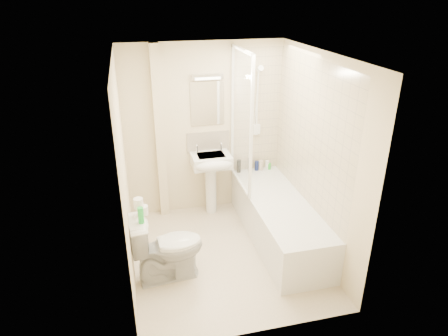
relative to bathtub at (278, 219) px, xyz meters
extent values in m
plane|color=beige|center=(-0.75, -0.20, -0.29)|extent=(2.50, 2.50, 0.00)
cube|color=beige|center=(-0.75, 1.05, 0.91)|extent=(2.20, 0.02, 2.40)
cube|color=beige|center=(-1.85, -0.20, 0.91)|extent=(0.02, 2.50, 2.40)
cube|color=beige|center=(0.35, -0.20, 0.91)|extent=(0.02, 2.50, 2.40)
cube|color=white|center=(-0.75, -0.20, 2.11)|extent=(2.20, 2.50, 0.02)
cube|color=beige|center=(0.00, 1.04, 1.14)|extent=(0.70, 0.01, 1.75)
cube|color=beige|center=(0.34, 0.00, 1.14)|extent=(0.01, 2.10, 1.75)
cube|color=beige|center=(-1.37, 0.99, 0.91)|extent=(0.12, 0.12, 2.40)
cube|color=beige|center=(-0.70, 1.04, 0.74)|extent=(0.60, 0.02, 0.30)
cube|color=white|center=(-0.70, 1.04, 1.29)|extent=(0.46, 0.01, 0.60)
cube|color=silver|center=(-0.70, 1.02, 1.66)|extent=(0.42, 0.07, 0.07)
cube|color=white|center=(0.00, 0.00, -0.01)|extent=(0.70, 2.10, 0.55)
cube|color=white|center=(0.00, 0.00, 0.21)|extent=(0.56, 1.96, 0.05)
cube|color=white|center=(-0.35, 0.60, 1.16)|extent=(0.01, 0.90, 1.80)
cube|color=white|center=(-0.35, 1.03, 1.16)|extent=(0.04, 0.04, 1.80)
cube|color=white|center=(-0.35, 0.15, 1.16)|extent=(0.04, 0.04, 1.80)
cube|color=white|center=(-0.35, 0.60, 2.04)|extent=(0.04, 0.90, 0.04)
cube|color=white|center=(-0.35, 0.60, 0.28)|extent=(0.04, 0.90, 0.03)
cylinder|color=white|center=(0.00, 1.02, 1.26)|extent=(0.02, 0.02, 0.90)
cylinder|color=white|center=(0.00, 1.02, 0.81)|extent=(0.05, 0.05, 0.02)
cylinder|color=white|center=(0.00, 1.02, 1.71)|extent=(0.05, 0.05, 0.02)
cylinder|color=white|center=(0.00, 0.95, 1.74)|extent=(0.08, 0.11, 0.11)
cube|color=white|center=(0.00, 1.01, 0.88)|extent=(0.10, 0.05, 0.14)
cylinder|color=white|center=(-0.02, 0.99, 1.31)|extent=(0.01, 0.13, 0.84)
cylinder|color=white|center=(-0.70, 0.88, 0.07)|extent=(0.15, 0.15, 0.72)
cube|color=white|center=(-0.70, 0.85, 0.54)|extent=(0.54, 0.41, 0.17)
ellipsoid|color=white|center=(-0.70, 0.68, 0.54)|extent=(0.54, 0.23, 0.17)
cube|color=silver|center=(-0.70, 0.85, 0.60)|extent=(0.37, 0.27, 0.04)
cylinder|color=white|center=(-0.88, 0.96, 0.67)|extent=(0.03, 0.03, 0.10)
cylinder|color=white|center=(-0.52, 0.96, 0.67)|extent=(0.03, 0.03, 0.10)
sphere|color=white|center=(-0.88, 0.96, 0.73)|extent=(0.04, 0.04, 0.04)
sphere|color=white|center=(-0.52, 0.96, 0.73)|extent=(0.04, 0.04, 0.04)
cylinder|color=black|center=(-0.27, 0.96, 0.36)|extent=(0.06, 0.06, 0.19)
cylinder|color=black|center=(-0.10, 0.96, 0.36)|extent=(0.06, 0.06, 0.20)
cylinder|color=navy|center=(0.01, 0.96, 0.33)|extent=(0.06, 0.06, 0.14)
cylinder|color=beige|center=(0.07, 0.96, 0.34)|extent=(0.06, 0.06, 0.15)
cylinder|color=white|center=(0.17, 0.96, 0.33)|extent=(0.05, 0.05, 0.14)
cylinder|color=green|center=(0.20, 0.96, 0.30)|extent=(0.06, 0.06, 0.09)
imported|color=white|center=(-1.47, -0.44, 0.11)|extent=(0.59, 0.86, 0.80)
cylinder|color=white|center=(-1.69, -0.36, 0.56)|extent=(0.10, 0.10, 0.10)
cylinder|color=white|center=(-1.73, -0.38, 0.66)|extent=(0.10, 0.10, 0.11)
cylinder|color=green|center=(-1.72, -0.53, 0.60)|extent=(0.06, 0.06, 0.18)
camera|label=1|loc=(-1.72, -4.13, 2.71)|focal=32.00mm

